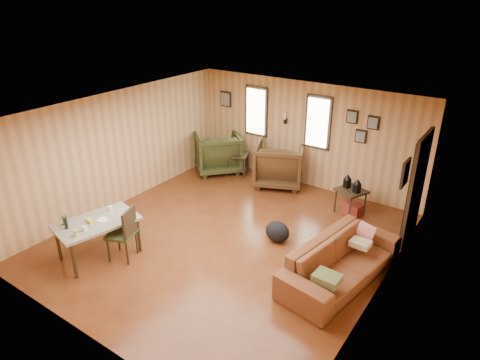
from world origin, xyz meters
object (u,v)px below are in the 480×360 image
(recliner_green, at_px, (217,151))
(dining_table, at_px, (96,224))
(sofa, at_px, (342,255))
(end_table, at_px, (237,160))
(side_table, at_px, (352,189))
(recliner_brown, at_px, (279,162))

(recliner_green, relative_size, dining_table, 0.73)
(sofa, relative_size, end_table, 3.44)
(side_table, bearing_deg, recliner_brown, 167.72)
(recliner_brown, bearing_deg, recliner_green, -18.25)
(recliner_brown, height_order, side_table, recliner_brown)
(sofa, bearing_deg, end_table, 65.68)
(side_table, xyz_separation_m, dining_table, (-2.98, -3.89, 0.05))
(sofa, height_order, dining_table, sofa)
(recliner_brown, relative_size, dining_table, 0.75)
(end_table, distance_m, side_table, 3.06)
(sofa, bearing_deg, side_table, 27.17)
(recliner_green, bearing_deg, dining_table, 49.50)
(recliner_brown, relative_size, recliner_green, 1.02)
(sofa, bearing_deg, recliner_brown, 54.80)
(end_table, relative_size, side_table, 0.81)
(recliner_brown, height_order, recliner_green, recliner_brown)
(side_table, distance_m, dining_table, 4.90)
(sofa, height_order, end_table, sofa)
(recliner_brown, distance_m, dining_table, 4.43)
(sofa, height_order, recliner_brown, recliner_brown)
(end_table, bearing_deg, sofa, -33.64)
(sofa, distance_m, dining_table, 4.07)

